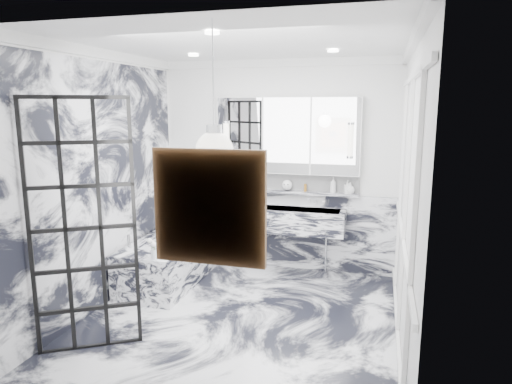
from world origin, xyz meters
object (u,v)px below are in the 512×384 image
(trough_sink, at_px, (284,219))
(bathtub, at_px, (171,259))
(crittall_door, at_px, (83,228))
(mirror_cabinet, at_px, (287,136))

(trough_sink, xyz_separation_m, bathtub, (-1.33, -0.66, -0.45))
(crittall_door, height_order, bathtub, crittall_door)
(mirror_cabinet, bearing_deg, crittall_door, -117.25)
(crittall_door, relative_size, mirror_cabinet, 1.20)
(trough_sink, distance_m, mirror_cabinet, 1.10)
(trough_sink, relative_size, bathtub, 0.97)
(crittall_door, xyz_separation_m, mirror_cabinet, (1.31, 2.55, 0.68))
(crittall_door, bearing_deg, trough_sink, 30.16)
(mirror_cabinet, bearing_deg, bathtub, -147.94)
(trough_sink, bearing_deg, mirror_cabinet, 90.00)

